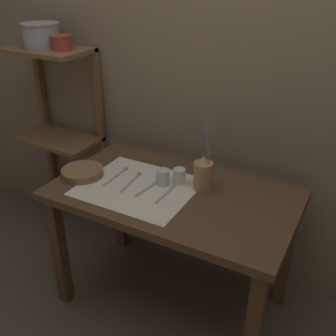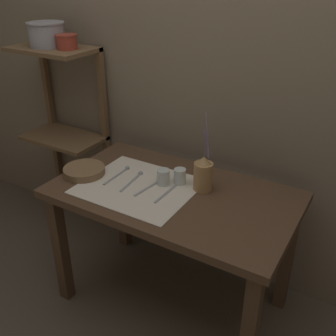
# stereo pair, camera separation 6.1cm
# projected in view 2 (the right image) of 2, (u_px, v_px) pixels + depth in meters

# --- Properties ---
(ground_plane) EXTENTS (12.00, 12.00, 0.00)m
(ground_plane) POSITION_uv_depth(u_px,v_px,m) (172.00, 299.00, 2.22)
(ground_plane) COLOR brown
(stone_wall_back) EXTENTS (7.00, 0.06, 2.40)m
(stone_wall_back) POSITION_uv_depth(u_px,v_px,m) (217.00, 70.00, 2.01)
(stone_wall_back) COLOR #7A6B56
(stone_wall_back) RESTS_ON ground_plane
(wooden_table) EXTENTS (1.17, 0.68, 0.71)m
(wooden_table) POSITION_uv_depth(u_px,v_px,m) (173.00, 209.00, 1.94)
(wooden_table) COLOR #4C3523
(wooden_table) RESTS_ON ground_plane
(wooden_shelf_unit) EXTENTS (0.51, 0.30, 1.26)m
(wooden_shelf_unit) POSITION_uv_depth(u_px,v_px,m) (65.00, 110.00, 2.47)
(wooden_shelf_unit) COLOR brown
(wooden_shelf_unit) RESTS_ON ground_plane
(linen_cloth) EXTENTS (0.55, 0.47, 0.00)m
(linen_cloth) POSITION_uv_depth(u_px,v_px,m) (139.00, 186.00, 1.93)
(linen_cloth) COLOR beige
(linen_cloth) RESTS_ON wooden_table
(pitcher_with_flowers) EXTENTS (0.09, 0.09, 0.38)m
(pitcher_with_flowers) POSITION_uv_depth(u_px,v_px,m) (203.00, 174.00, 1.87)
(pitcher_with_flowers) COLOR #A87F4C
(pitcher_with_flowers) RESTS_ON wooden_table
(wooden_bowl) EXTENTS (0.21, 0.21, 0.04)m
(wooden_bowl) POSITION_uv_depth(u_px,v_px,m) (84.00, 171.00, 2.04)
(wooden_bowl) COLOR brown
(wooden_bowl) RESTS_ON wooden_table
(glass_tumbler_near) EXTENTS (0.06, 0.06, 0.08)m
(glass_tumbler_near) POSITION_uv_depth(u_px,v_px,m) (163.00, 177.00, 1.93)
(glass_tumbler_near) COLOR silver
(glass_tumbler_near) RESTS_ON wooden_table
(glass_tumbler_far) EXTENTS (0.06, 0.06, 0.08)m
(glass_tumbler_far) POSITION_uv_depth(u_px,v_px,m) (180.00, 176.00, 1.94)
(glass_tumbler_far) COLOR silver
(glass_tumbler_far) RESTS_ON wooden_table
(spoon_inner) EXTENTS (0.02, 0.21, 0.02)m
(spoon_inner) POSITION_uv_depth(u_px,v_px,m) (123.00, 171.00, 2.06)
(spoon_inner) COLOR #939399
(spoon_inner) RESTS_ON wooden_table
(spoon_outer) EXTENTS (0.04, 0.21, 0.02)m
(spoon_outer) POSITION_uv_depth(u_px,v_px,m) (137.00, 177.00, 2.00)
(spoon_outer) COLOR #939399
(spoon_outer) RESTS_ON wooden_table
(fork_inner) EXTENTS (0.04, 0.20, 0.00)m
(fork_inner) POSITION_uv_depth(u_px,v_px,m) (148.00, 188.00, 1.91)
(fork_inner) COLOR #939399
(fork_inner) RESTS_ON wooden_table
(knife_center) EXTENTS (0.02, 0.20, 0.00)m
(knife_center) POSITION_uv_depth(u_px,v_px,m) (166.00, 193.00, 1.87)
(knife_center) COLOR #939399
(knife_center) RESTS_ON wooden_table
(metal_pot_large) EXTENTS (0.21, 0.21, 0.13)m
(metal_pot_large) POSITION_uv_depth(u_px,v_px,m) (47.00, 34.00, 2.23)
(metal_pot_large) COLOR #939399
(metal_pot_large) RESTS_ON wooden_shelf_unit
(metal_pot_small) EXTENTS (0.12, 0.12, 0.08)m
(metal_pot_small) POSITION_uv_depth(u_px,v_px,m) (67.00, 41.00, 2.18)
(metal_pot_small) COLOR #9E3828
(metal_pot_small) RESTS_ON wooden_shelf_unit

